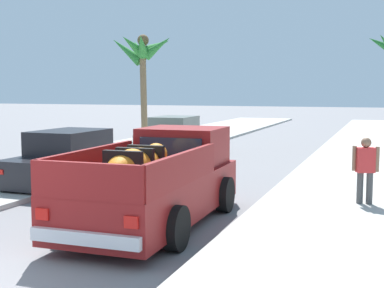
# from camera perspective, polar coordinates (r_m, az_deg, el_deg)

# --- Properties ---
(sidewalk_left) EXTENTS (4.75, 60.00, 0.12)m
(sidewalk_left) POSITION_cam_1_polar(r_m,az_deg,el_deg) (19.59, -11.06, -1.73)
(sidewalk_left) COLOR #B2AFA8
(sidewalk_left) RESTS_ON ground
(sidewalk_right) EXTENTS (4.75, 60.00, 0.12)m
(sidewalk_right) POSITION_cam_1_polar(r_m,az_deg,el_deg) (16.75, 19.21, -3.23)
(sidewalk_right) COLOR #B2AFA8
(sidewalk_right) RESTS_ON ground
(curb_left) EXTENTS (0.16, 60.00, 0.10)m
(curb_left) POSITION_cam_1_polar(r_m,az_deg,el_deg) (19.10, -8.56, -1.91)
(curb_left) COLOR silver
(curb_left) RESTS_ON ground
(curb_right) EXTENTS (0.16, 60.00, 0.10)m
(curb_right) POSITION_cam_1_polar(r_m,az_deg,el_deg) (16.80, 15.87, -3.14)
(curb_right) COLOR silver
(curb_right) RESTS_ON ground
(pickup_truck) EXTENTS (2.28, 5.24, 1.80)m
(pickup_truck) POSITION_cam_1_polar(r_m,az_deg,el_deg) (10.30, -3.73, -4.21)
(pickup_truck) COLOR maroon
(pickup_truck) RESTS_ON ground
(car_left_near) EXTENTS (2.10, 4.29, 1.54)m
(car_left_near) POSITION_cam_1_polar(r_m,az_deg,el_deg) (21.68, -1.98, 0.84)
(car_left_near) COLOR slate
(car_left_near) RESTS_ON ground
(car_left_mid) EXTENTS (2.08, 4.28, 1.54)m
(car_left_mid) POSITION_cam_1_polar(r_m,az_deg,el_deg) (14.74, -13.02, -1.69)
(car_left_mid) COLOR black
(car_left_mid) RESTS_ON ground
(palm_tree_left_fore) EXTENTS (3.59, 3.50, 5.59)m
(palm_tree_left_fore) POSITION_cam_1_polar(r_m,az_deg,el_deg) (27.99, -5.45, 9.87)
(palm_tree_left_fore) COLOR brown
(palm_tree_left_fore) RESTS_ON ground
(pedestrian) EXTENTS (0.57, 0.34, 1.59)m
(pedestrian) POSITION_cam_1_polar(r_m,az_deg,el_deg) (12.09, 18.40, -2.52)
(pedestrian) COLOR #4C4C4C
(pedestrian) RESTS_ON ground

